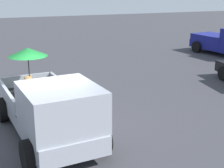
% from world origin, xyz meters
% --- Properties ---
extents(ground_plane, '(80.00, 80.00, 0.00)m').
position_xyz_m(ground_plane, '(0.00, 0.00, 0.00)').
color(ground_plane, '#38383D').
extents(pickup_truck_main, '(5.20, 2.63, 2.40)m').
position_xyz_m(pickup_truck_main, '(0.40, 0.03, 0.98)').
color(pickup_truck_main, black).
rests_on(pickup_truck_main, ground).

